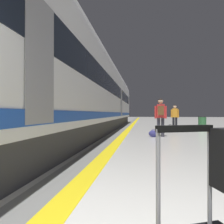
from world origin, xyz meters
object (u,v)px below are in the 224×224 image
at_px(passenger_near, 175,115).
at_px(duffel_bag_mid, 154,134).
at_px(passenger_mid, 161,114).
at_px(high_speed_train, 71,80).
at_px(waste_bin, 202,124).
at_px(duffel_bag_near, 170,127).

distance_m(passenger_near, duffel_bag_mid, 4.84).
bearing_deg(duffel_bag_mid, passenger_mid, 21.31).
distance_m(high_speed_train, passenger_mid, 4.25).
bearing_deg(passenger_mid, waste_bin, 50.03).
relative_size(duffel_bag_near, waste_bin, 0.48).
distance_m(duffel_bag_mid, waste_bin, 4.45).
bearing_deg(passenger_near, duffel_bag_near, -143.94).
distance_m(duffel_bag_near, passenger_mid, 4.34).
relative_size(duffel_bag_mid, waste_bin, 0.48).
bearing_deg(waste_bin, duffel_bag_near, 150.11).
xyz_separation_m(high_speed_train, duffel_bag_mid, (3.54, 0.86, -2.35)).
bearing_deg(high_speed_train, duffel_bag_mid, 13.58).
relative_size(passenger_mid, waste_bin, 1.91).
relative_size(passenger_near, passenger_mid, 0.94).
bearing_deg(duffel_bag_near, high_speed_train, -133.30).
xyz_separation_m(duffel_bag_mid, waste_bin, (2.97, 3.29, 0.30)).
height_order(duffel_bag_mid, waste_bin, waste_bin).
relative_size(passenger_near, duffel_bag_near, 3.71).
xyz_separation_m(passenger_mid, waste_bin, (2.65, 3.17, -0.57)).
bearing_deg(passenger_mid, high_speed_train, -165.76).
height_order(passenger_near, waste_bin, passenger_near).
xyz_separation_m(passenger_mid, duffel_bag_mid, (-0.32, -0.12, -0.88)).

